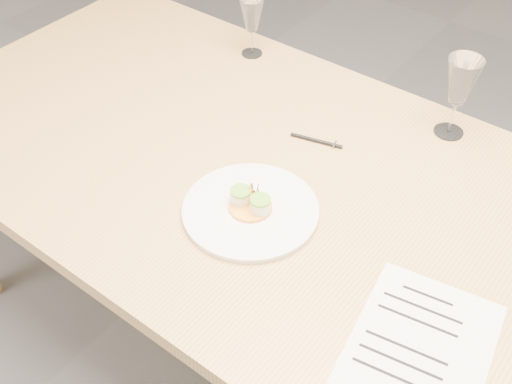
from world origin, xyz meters
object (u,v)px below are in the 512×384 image
Objects in this scene: ballpoint_pen at (317,141)px; wine_glass_0 at (252,16)px; wine_glass_1 at (461,83)px; recipe_sheet at (421,343)px; dining_table at (342,229)px; dinner_plate at (251,209)px.

wine_glass_0 reaches higher than ballpoint_pen.
wine_glass_0 is 0.83× the size of wine_glass_1.
wine_glass_0 is at bearing -179.53° from wine_glass_1.
recipe_sheet is 1.63× the size of wine_glass_1.
wine_glass_0 is (-0.39, 0.24, 0.12)m from ballpoint_pen.
dining_table is 0.38m from recipe_sheet.
dinner_plate is 1.71× the size of wine_glass_0.
ballpoint_pen is 0.75× the size of wine_glass_0.
wine_glass_1 is at bearing 81.00° from dining_table.
wine_glass_0 reaches higher than dinner_plate.
dinner_plate is at bearing -52.41° from wine_glass_0.
dinner_plate is 0.60m from wine_glass_1.
dining_table is 7.85× the size of dinner_plate.
recipe_sheet is at bearing -52.77° from ballpoint_pen.
ballpoint_pen is 0.62× the size of wine_glass_1.
ballpoint_pen is (-0.18, 0.16, 0.07)m from dining_table.
ballpoint_pen is at bearing -31.14° from wine_glass_0.
wine_glass_1 is (0.22, 0.54, 0.14)m from dinner_plate.
recipe_sheet is 0.61m from ballpoint_pen.
wine_glass_1 is (0.25, 0.24, 0.15)m from ballpoint_pen.
dining_table is at bearing -34.61° from wine_glass_0.
dinner_plate is 0.69m from wine_glass_0.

